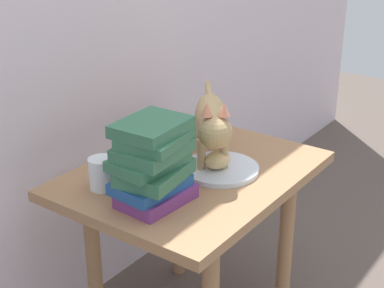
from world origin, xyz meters
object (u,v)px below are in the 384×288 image
candle_jar (102,175)px  book_stack (153,163)px  bread_roll (218,160)px  cat (213,121)px  plate (220,169)px  side_table (192,197)px

candle_jar → book_stack: bearing=-83.2°
bread_roll → book_stack: bearing=171.7°
bread_roll → cat: 0.11m
plate → cat: size_ratio=0.55×
book_stack → candle_jar: (-0.02, 0.16, -0.07)m
bread_roll → plate: bearing=-5.2°
plate → cat: bearing=60.1°
bread_roll → cat: bearing=49.5°
cat → candle_jar: (-0.29, 0.15, -0.09)m
side_table → plate: bearing=-58.3°
candle_jar → bread_roll: bearing=-37.1°
side_table → cat: size_ratio=1.78×
bread_roll → candle_jar: candle_jar is taller
plate → candle_jar: bearing=144.0°
plate → candle_jar: 0.33m
side_table → plate: size_ratio=3.23×
side_table → candle_jar: (-0.23, 0.13, 0.12)m
plate → book_stack: (-0.25, 0.04, 0.10)m
plate → candle_jar: (-0.27, 0.19, 0.03)m
side_table → plate: (0.04, -0.07, 0.09)m
book_stack → candle_jar: book_stack is taller
cat → book_stack: bearing=-178.1°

